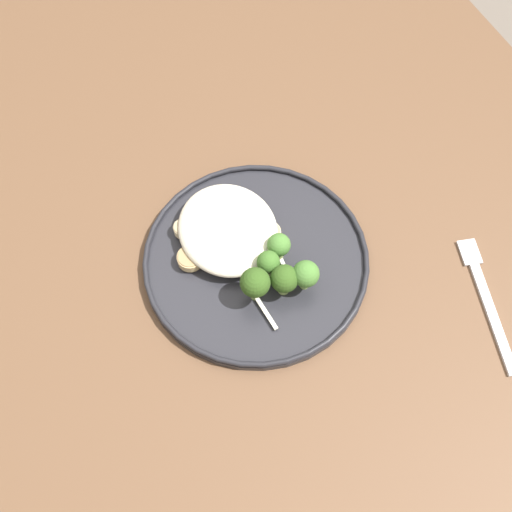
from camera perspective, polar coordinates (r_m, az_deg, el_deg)
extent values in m
plane|color=#665B51|center=(1.55, 1.08, -13.03)|extent=(6.00, 6.00, 0.00)
cube|color=brown|center=(0.87, 1.87, -0.97)|extent=(1.40, 1.00, 0.04)
cube|color=#4B3422|center=(1.64, 5.16, 17.62)|extent=(0.06, 0.06, 0.70)
cylinder|color=#232328|center=(0.85, 0.00, -0.47)|extent=(0.29, 0.29, 0.01)
torus|color=black|center=(0.84, 0.00, -0.21)|extent=(0.29, 0.29, 0.01)
ellipsoid|color=beige|center=(0.84, -2.47, 2.32)|extent=(0.14, 0.13, 0.04)
cylinder|color=beige|center=(0.87, -1.45, 4.10)|extent=(0.03, 0.03, 0.01)
cylinder|color=#988766|center=(0.86, -1.46, 4.38)|extent=(0.02, 0.02, 0.00)
cylinder|color=#DBB77A|center=(0.84, -5.72, -0.23)|extent=(0.03, 0.03, 0.01)
cylinder|color=#8E774F|center=(0.83, -5.76, -0.01)|extent=(0.03, 0.03, 0.00)
cylinder|color=beige|center=(0.84, -2.79, 1.29)|extent=(0.03, 0.03, 0.01)
cylinder|color=#988766|center=(0.84, -2.81, 1.55)|extent=(0.03, 0.03, 0.00)
cylinder|color=#E5C689|center=(0.85, 0.89, 1.81)|extent=(0.03, 0.03, 0.01)
cylinder|color=#958159|center=(0.84, 0.90, 2.09)|extent=(0.03, 0.03, 0.00)
cylinder|color=beige|center=(0.86, -6.31, 2.34)|extent=(0.03, 0.03, 0.01)
cylinder|color=#988766|center=(0.85, -6.35, 2.57)|extent=(0.02, 0.02, 0.00)
cylinder|color=#E5C689|center=(0.86, -2.98, 3.09)|extent=(0.03, 0.03, 0.01)
cylinder|color=#958159|center=(0.86, -3.00, 3.30)|extent=(0.03, 0.03, 0.00)
cylinder|color=#89A356|center=(0.82, 2.41, -2.67)|extent=(0.02, 0.02, 0.02)
sphere|color=#2D4C19|center=(0.79, 2.47, -1.97)|extent=(0.04, 0.04, 0.04)
cylinder|color=#89A356|center=(0.81, -0.07, -3.15)|extent=(0.01, 0.01, 0.03)
sphere|color=#2D4C19|center=(0.78, -0.08, -2.32)|extent=(0.04, 0.04, 0.04)
cylinder|color=#89A356|center=(0.83, 1.69, 0.34)|extent=(0.02, 0.02, 0.02)
sphere|color=#42702D|center=(0.82, 1.73, 1.07)|extent=(0.03, 0.03, 0.03)
cylinder|color=#7A994C|center=(0.82, 4.23, -2.28)|extent=(0.01, 0.01, 0.02)
sphere|color=#42702D|center=(0.80, 4.34, -1.56)|extent=(0.03, 0.03, 0.03)
cylinder|color=#89A356|center=(0.82, 1.06, -1.23)|extent=(0.01, 0.01, 0.02)
sphere|color=#386023|center=(0.80, 1.09, -0.53)|extent=(0.03, 0.03, 0.03)
cube|color=silver|center=(0.81, 0.74, -4.73)|extent=(0.06, 0.01, 0.00)
cube|color=silver|center=(0.84, 2.61, -0.66)|extent=(0.05, 0.01, 0.00)
cube|color=silver|center=(0.87, 19.86, -5.06)|extent=(0.15, 0.05, 0.00)
cube|color=silver|center=(0.90, 18.02, 0.31)|extent=(0.04, 0.03, 0.00)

